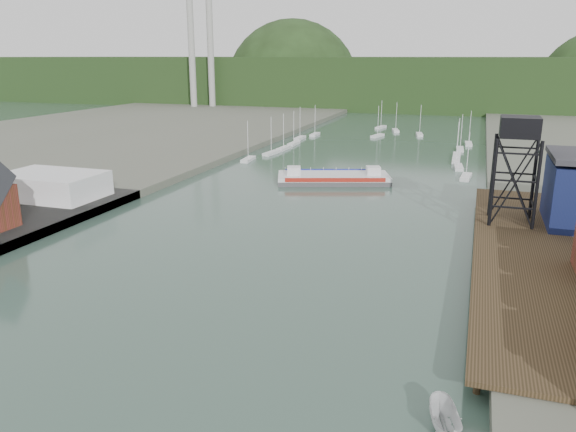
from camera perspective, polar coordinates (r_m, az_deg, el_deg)
The scene contains 9 objects.
ground at distance 50.38m, azimuth -21.59°, elevation -17.28°, with size 600.00×600.00×0.00m, color #2E473E.
east_pier at distance 80.48m, azimuth 23.29°, elevation -3.33°, with size 14.00×70.00×2.45m.
white_shed at distance 111.68m, azimuth -22.88°, elevation 2.90°, with size 18.00×12.00×4.50m, color silver.
lift_tower at distance 90.03m, azimuth 22.43°, elevation 7.73°, with size 6.50×6.50×16.00m.
marina_sailboats at distance 174.12m, azimuth 8.91°, elevation 7.08°, with size 57.71×92.65×0.90m.
smokestacks at distance 296.34m, azimuth -8.82°, elevation 16.43°, with size 11.20×8.20×60.00m.
distant_hills at distance 334.57m, azimuth 13.31°, elevation 12.77°, with size 500.00×120.00×80.00m.
chain_ferry at distance 123.39m, azimuth 4.63°, elevation 3.90°, with size 25.92×16.87×3.47m.
motorboat at distance 45.06m, azimuth 15.69°, elevation -19.40°, with size 2.04×5.42×2.09m, color silver.
Camera 1 is at (29.23, -31.16, 26.70)m, focal length 35.00 mm.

